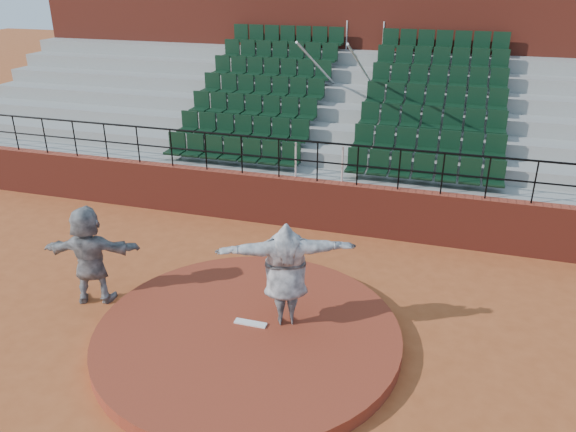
# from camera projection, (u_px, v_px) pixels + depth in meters

# --- Properties ---
(ground) EXTENTS (90.00, 90.00, 0.00)m
(ground) POSITION_uv_depth(u_px,v_px,m) (248.00, 340.00, 10.18)
(ground) COLOR #AA5026
(ground) RESTS_ON ground
(pitchers_mound) EXTENTS (5.50, 5.50, 0.25)m
(pitchers_mound) POSITION_uv_depth(u_px,v_px,m) (248.00, 334.00, 10.13)
(pitchers_mound) COLOR maroon
(pitchers_mound) RESTS_ON ground
(pitching_rubber) EXTENTS (0.60, 0.15, 0.03)m
(pitching_rubber) POSITION_uv_depth(u_px,v_px,m) (251.00, 323.00, 10.21)
(pitching_rubber) COLOR white
(pitching_rubber) RESTS_ON pitchers_mound
(boundary_wall) EXTENTS (24.00, 0.30, 1.30)m
(boundary_wall) POSITION_uv_depth(u_px,v_px,m) (316.00, 205.00, 14.29)
(boundary_wall) COLOR maroon
(boundary_wall) RESTS_ON ground
(wall_railing) EXTENTS (24.04, 0.05, 1.03)m
(wall_railing) POSITION_uv_depth(u_px,v_px,m) (318.00, 153.00, 13.73)
(wall_railing) COLOR black
(wall_railing) RESTS_ON boundary_wall
(seating_deck) EXTENTS (24.00, 5.97, 4.63)m
(seating_deck) POSITION_uv_depth(u_px,v_px,m) (346.00, 136.00, 17.15)
(seating_deck) COLOR gray
(seating_deck) RESTS_ON ground
(press_box_facade) EXTENTS (24.00, 3.00, 7.10)m
(press_box_facade) POSITION_uv_depth(u_px,v_px,m) (371.00, 49.00, 19.75)
(press_box_facade) COLOR maroon
(press_box_facade) RESTS_ON ground
(pitcher) EXTENTS (2.50, 1.51, 1.98)m
(pitcher) POSITION_uv_depth(u_px,v_px,m) (286.00, 274.00, 9.91)
(pitcher) COLOR black
(pitcher) RESTS_ON pitchers_mound
(fielder) EXTENTS (1.99, 1.11, 2.04)m
(fielder) POSITION_uv_depth(u_px,v_px,m) (90.00, 255.00, 11.01)
(fielder) COLOR black
(fielder) RESTS_ON ground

